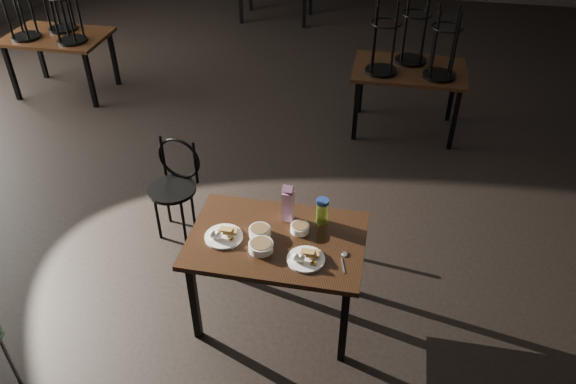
% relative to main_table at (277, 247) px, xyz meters
% --- Properties ---
extents(main_table, '(1.20, 0.80, 0.75)m').
position_rel_main_table_xyz_m(main_table, '(0.00, 0.00, 0.00)').
color(main_table, black).
rests_on(main_table, ground).
extents(plate_left, '(0.26, 0.26, 0.08)m').
position_rel_main_table_xyz_m(plate_left, '(-0.36, -0.06, 0.10)').
color(plate_left, white).
rests_on(plate_left, main_table).
extents(plate_right, '(0.25, 0.25, 0.08)m').
position_rel_main_table_xyz_m(plate_right, '(0.23, -0.18, 0.10)').
color(plate_right, white).
rests_on(plate_right, main_table).
extents(bowl_near, '(0.15, 0.15, 0.06)m').
position_rel_main_table_xyz_m(bowl_near, '(-0.12, 0.01, 0.11)').
color(bowl_near, white).
rests_on(bowl_near, main_table).
extents(bowl_far, '(0.13, 0.13, 0.05)m').
position_rel_main_table_xyz_m(bowl_far, '(0.14, 0.10, 0.11)').
color(bowl_far, white).
rests_on(bowl_far, main_table).
extents(bowl_big, '(0.17, 0.17, 0.06)m').
position_rel_main_table_xyz_m(bowl_big, '(-0.08, -0.13, 0.11)').
color(bowl_big, white).
rests_on(bowl_big, main_table).
extents(juice_carton, '(0.08, 0.08, 0.29)m').
position_rel_main_table_xyz_m(juice_carton, '(0.04, 0.22, 0.21)').
color(juice_carton, '#841860').
rests_on(juice_carton, main_table).
extents(water_bottle, '(0.11, 0.11, 0.20)m').
position_rel_main_table_xyz_m(water_bottle, '(0.28, 0.23, 0.18)').
color(water_bottle, '#99C339').
rests_on(water_bottle, main_table).
extents(spoon, '(0.06, 0.21, 0.01)m').
position_rel_main_table_xyz_m(spoon, '(0.47, -0.09, 0.08)').
color(spoon, silver).
rests_on(spoon, main_table).
extents(bentwood_chair, '(0.43, 0.42, 0.86)m').
position_rel_main_table_xyz_m(bentwood_chair, '(-1.06, 0.82, -0.16)').
color(bentwood_chair, black).
rests_on(bentwood_chair, ground).
extents(bg_table_left, '(1.20, 0.80, 1.48)m').
position_rel_main_table_xyz_m(bg_table_left, '(-3.39, 3.09, 0.11)').
color(bg_table_left, black).
rests_on(bg_table_left, ground).
extents(bg_table_right, '(1.20, 0.80, 1.48)m').
position_rel_main_table_xyz_m(bg_table_right, '(0.83, 2.95, 0.11)').
color(bg_table_right, black).
rests_on(bg_table_right, ground).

